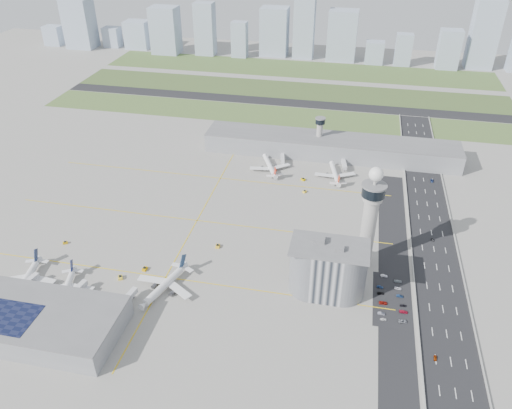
% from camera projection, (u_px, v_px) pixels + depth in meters
% --- Properties ---
extents(ground, '(1000.00, 1000.00, 0.00)m').
position_uv_depth(ground, '(244.00, 255.00, 307.17)').
color(ground, '#9E9C93').
extents(grass_strip_0, '(480.00, 50.00, 0.08)m').
position_uv_depth(grass_strip_0, '(276.00, 115.00, 496.62)').
color(grass_strip_0, '#506E34').
rests_on(grass_strip_0, ground).
extents(grass_strip_1, '(480.00, 60.00, 0.08)m').
position_uv_depth(grass_strip_1, '(287.00, 90.00, 558.62)').
color(grass_strip_1, '#425729').
rests_on(grass_strip_1, ground).
extents(grass_strip_2, '(480.00, 70.00, 0.08)m').
position_uv_depth(grass_strip_2, '(297.00, 69.00, 624.76)').
color(grass_strip_2, '#4D6B32').
rests_on(grass_strip_2, ground).
extents(runway, '(480.00, 22.00, 0.10)m').
position_uv_depth(runway, '(282.00, 102.00, 527.20)').
color(runway, black).
rests_on(runway, ground).
extents(highway, '(28.00, 500.00, 0.10)m').
position_uv_depth(highway, '(439.00, 280.00, 287.16)').
color(highway, black).
rests_on(highway, ground).
extents(barrier_left, '(0.60, 500.00, 1.20)m').
position_uv_depth(barrier_left, '(414.00, 276.00, 289.30)').
color(barrier_left, '#9E9E99').
rests_on(barrier_left, ground).
extents(barrier_right, '(0.60, 500.00, 1.20)m').
position_uv_depth(barrier_right, '(464.00, 283.00, 284.44)').
color(barrier_right, '#9E9E99').
rests_on(barrier_right, ground).
extents(landside_road, '(18.00, 260.00, 0.08)m').
position_uv_depth(landside_road, '(395.00, 286.00, 283.25)').
color(landside_road, black).
rests_on(landside_road, ground).
extents(parking_lot, '(20.00, 44.00, 0.10)m').
position_uv_depth(parking_lot, '(391.00, 299.00, 273.67)').
color(parking_lot, black).
rests_on(parking_lot, ground).
extents(taxiway_line_h_0, '(260.00, 0.60, 0.01)m').
position_uv_depth(taxiway_line_h_0, '(166.00, 277.00, 289.32)').
color(taxiway_line_h_0, yellow).
rests_on(taxiway_line_h_0, ground).
extents(taxiway_line_h_1, '(260.00, 0.60, 0.01)m').
position_uv_depth(taxiway_line_h_1, '(197.00, 220.00, 338.92)').
color(taxiway_line_h_1, yellow).
rests_on(taxiway_line_h_1, ground).
extents(taxiway_line_h_2, '(260.00, 0.60, 0.01)m').
position_uv_depth(taxiway_line_h_2, '(220.00, 178.00, 388.52)').
color(taxiway_line_h_2, yellow).
rests_on(taxiway_line_h_2, ground).
extents(taxiway_line_v, '(0.60, 260.00, 0.01)m').
position_uv_depth(taxiway_line_v, '(197.00, 220.00, 338.92)').
color(taxiway_line_v, yellow).
rests_on(taxiway_line_v, ground).
extents(control_tower, '(14.00, 14.00, 64.50)m').
position_uv_depth(control_tower, '(370.00, 214.00, 282.52)').
color(control_tower, '#ADAAA5').
rests_on(control_tower, ground).
extents(secondary_tower, '(8.60, 8.60, 31.90)m').
position_uv_depth(secondary_tower, '(319.00, 133.00, 415.89)').
color(secondary_tower, '#ADAAA5').
rests_on(secondary_tower, ground).
extents(admin_building, '(42.00, 24.00, 33.50)m').
position_uv_depth(admin_building, '(328.00, 269.00, 271.76)').
color(admin_building, '#B2B2B7').
rests_on(admin_building, ground).
extents(terminal_pier, '(210.00, 32.00, 15.80)m').
position_uv_depth(terminal_pier, '(330.00, 146.00, 418.34)').
color(terminal_pier, gray).
rests_on(terminal_pier, ground).
extents(near_terminal, '(84.00, 42.00, 13.00)m').
position_uv_depth(near_terminal, '(38.00, 321.00, 251.23)').
color(near_terminal, gray).
rests_on(near_terminal, ground).
extents(airplane_near_a, '(40.79, 45.59, 11.21)m').
position_uv_depth(airplane_near_a, '(24.00, 277.00, 280.95)').
color(airplane_near_a, white).
rests_on(airplane_near_a, ground).
extents(airplane_near_b, '(39.22, 42.99, 10.11)m').
position_uv_depth(airplane_near_b, '(65.00, 286.00, 275.32)').
color(airplane_near_b, white).
rests_on(airplane_near_b, ground).
extents(airplane_near_c, '(46.66, 50.89, 11.84)m').
position_uv_depth(airplane_near_c, '(163.00, 282.00, 276.81)').
color(airplane_near_c, white).
rests_on(airplane_near_c, ground).
extents(airplane_far_a, '(46.45, 49.47, 11.01)m').
position_uv_depth(airplane_far_a, '(270.00, 163.00, 398.04)').
color(airplane_far_a, white).
rests_on(airplane_far_a, ground).
extents(airplane_far_b, '(39.87, 44.14, 10.61)m').
position_uv_depth(airplane_far_b, '(335.00, 171.00, 387.79)').
color(airplane_far_b, white).
rests_on(airplane_far_b, ground).
extents(jet_bridge_near_0, '(5.39, 14.31, 5.70)m').
position_uv_depth(jet_bridge_near_0, '(20.00, 292.00, 274.85)').
color(jet_bridge_near_0, silver).
rests_on(jet_bridge_near_0, ground).
extents(jet_bridge_near_1, '(5.39, 14.31, 5.70)m').
position_uv_depth(jet_bridge_near_1, '(70.00, 299.00, 269.64)').
color(jet_bridge_near_1, silver).
rests_on(jet_bridge_near_1, ground).
extents(jet_bridge_near_2, '(5.39, 14.31, 5.70)m').
position_uv_depth(jet_bridge_near_2, '(121.00, 307.00, 264.43)').
color(jet_bridge_near_2, silver).
rests_on(jet_bridge_near_2, ground).
extents(jet_bridge_far_0, '(5.39, 14.31, 5.70)m').
position_uv_depth(jet_bridge_far_0, '(282.00, 156.00, 414.42)').
color(jet_bridge_far_0, silver).
rests_on(jet_bridge_far_0, ground).
extents(jet_bridge_far_1, '(5.39, 14.31, 5.70)m').
position_uv_depth(jet_bridge_far_1, '(343.00, 162.00, 405.73)').
color(jet_bridge_far_1, silver).
rests_on(jet_bridge_far_1, ground).
extents(tug_0, '(3.51, 3.20, 1.69)m').
position_uv_depth(tug_0, '(65.00, 243.00, 316.39)').
color(tug_0, '#D7A20B').
rests_on(tug_0, ground).
extents(tug_1, '(2.65, 3.57, 1.94)m').
position_uv_depth(tug_1, '(145.00, 269.00, 294.43)').
color(tug_1, '#E1A000').
rests_on(tug_1, ground).
extents(tug_2, '(3.75, 4.23, 2.04)m').
position_uv_depth(tug_2, '(120.00, 277.00, 287.84)').
color(tug_2, yellow).
rests_on(tug_2, ground).
extents(tug_3, '(2.70, 3.67, 2.01)m').
position_uv_depth(tug_3, '(218.00, 246.00, 313.17)').
color(tug_3, yellow).
rests_on(tug_3, ground).
extents(tug_4, '(3.97, 3.77, 1.90)m').
position_uv_depth(tug_4, '(303.00, 179.00, 385.25)').
color(tug_4, '#CFA900').
rests_on(tug_4, ground).
extents(tug_5, '(3.27, 3.64, 1.75)m').
position_uv_depth(tug_5, '(305.00, 191.00, 369.84)').
color(tug_5, yellow).
rests_on(tug_5, ground).
extents(car_lot_0, '(3.31, 1.67, 1.08)m').
position_uv_depth(car_lot_0, '(383.00, 319.00, 260.43)').
color(car_lot_0, white).
rests_on(car_lot_0, ground).
extents(car_lot_1, '(3.92, 1.39, 1.29)m').
position_uv_depth(car_lot_1, '(381.00, 313.00, 263.79)').
color(car_lot_1, gray).
rests_on(car_lot_1, ground).
extents(car_lot_2, '(4.73, 2.39, 1.28)m').
position_uv_depth(car_lot_2, '(383.00, 303.00, 270.57)').
color(car_lot_2, maroon).
rests_on(car_lot_2, ground).
extents(car_lot_3, '(4.05, 2.18, 1.12)m').
position_uv_depth(car_lot_3, '(381.00, 293.00, 277.17)').
color(car_lot_3, black).
rests_on(car_lot_3, ground).
extents(car_lot_4, '(3.87, 1.96, 1.26)m').
position_uv_depth(car_lot_4, '(380.00, 287.00, 281.48)').
color(car_lot_4, navy).
rests_on(car_lot_4, ground).
extents(car_lot_5, '(3.94, 1.51, 1.28)m').
position_uv_depth(car_lot_5, '(384.00, 276.00, 289.48)').
color(car_lot_5, white).
rests_on(car_lot_5, ground).
extents(car_lot_6, '(4.74, 2.74, 1.24)m').
position_uv_depth(car_lot_6, '(403.00, 321.00, 259.10)').
color(car_lot_6, gray).
rests_on(car_lot_6, ground).
extents(car_lot_7, '(4.57, 1.97, 1.31)m').
position_uv_depth(car_lot_7, '(403.00, 312.00, 264.84)').
color(car_lot_7, '#A7112C').
rests_on(car_lot_7, ground).
extents(car_lot_8, '(3.56, 1.72, 1.17)m').
position_uv_depth(car_lot_8, '(403.00, 305.00, 268.96)').
color(car_lot_8, black).
rests_on(car_lot_8, ground).
extents(car_lot_9, '(3.75, 1.38, 1.23)m').
position_uv_depth(car_lot_9, '(400.00, 296.00, 275.09)').
color(car_lot_9, '#14284C').
rests_on(car_lot_9, ground).
extents(car_lot_10, '(4.10, 2.24, 1.09)m').
position_uv_depth(car_lot_10, '(398.00, 288.00, 280.56)').
color(car_lot_10, silver).
rests_on(car_lot_10, ground).
extents(car_lot_11, '(4.48, 2.01, 1.27)m').
position_uv_depth(car_lot_11, '(398.00, 281.00, 285.48)').
color(car_lot_11, gray).
rests_on(car_lot_11, ground).
extents(car_hw_0, '(1.66, 3.54, 1.17)m').
position_uv_depth(car_hw_0, '(435.00, 358.00, 238.80)').
color(car_hw_0, '#8E2E06').
rests_on(car_hw_0, ground).
extents(car_hw_1, '(1.60, 3.43, 1.09)m').
position_uv_depth(car_hw_1, '(433.00, 240.00, 319.53)').
color(car_hw_1, black).
rests_on(car_hw_1, ground).
extents(car_hw_2, '(2.43, 4.80, 1.30)m').
position_uv_depth(car_hw_2, '(432.00, 181.00, 383.86)').
color(car_hw_2, navy).
rests_on(car_hw_2, ground).
extents(car_hw_4, '(1.98, 3.75, 1.22)m').
position_uv_depth(car_hw_4, '(410.00, 145.00, 438.16)').
color(car_hw_4, '#91929A').
rests_on(car_hw_4, ground).
extents(skyline_bldg_0, '(24.05, 19.24, 26.50)m').
position_uv_depth(skyline_bldg_0, '(54.00, 35.00, 714.31)').
color(skyline_bldg_0, '#9EADC1').
rests_on(skyline_bldg_0, ground).
extents(skyline_bldg_1, '(37.63, 30.10, 65.60)m').
position_uv_depth(skyline_bldg_1, '(80.00, 23.00, 692.38)').
color(skyline_bldg_1, '#9EADC1').
rests_on(skyline_bldg_1, ground).
extents(skyline_bldg_2, '(22.81, 18.25, 26.79)m').
position_uv_depth(skyline_bldg_2, '(112.00, 37.00, 706.20)').
color(skyline_bldg_2, '#9EADC1').
rests_on(skyline_bldg_2, ground).
extents(skyline_bldg_3, '(32.30, 25.84, 36.93)m').
position_uv_depth(skyline_bldg_3, '(138.00, 34.00, 697.75)').
color(skyline_bldg_3, '#9EADC1').
rests_on(skyline_bldg_3, ground).
extents(skyline_bldg_4, '(35.81, 28.65, 60.36)m').
position_uv_depth(skyline_bldg_4, '(165.00, 30.00, 669.77)').
color(skyline_bldg_4, '#9EADC1').
rests_on(skyline_bldg_4, ground).
extents(skyline_bldg_5, '(25.49, 20.39, 66.89)m').
position_uv_depth(skyline_bldg_5, '(205.00, 29.00, 662.27)').
color(skyline_bldg_5, '#9EADC1').
rests_on(skyline_bldg_5, ground).
extents(skyline_bldg_6, '(20.04, 16.03, 45.20)m').
position_uv_depth(skyline_bldg_6, '(240.00, 39.00, 658.38)').
color(skyline_bldg_6, '#9EADC1').
rests_on(skyline_bldg_6, ground).
extents(skyline_bldg_7, '(35.76, 28.61, 61.22)m').
position_uv_depth(skyline_bldg_7, '(274.00, 31.00, 662.28)').
color(skyline_bldg_7, '#9EADC1').
rests_on(skyline_bldg_7, ground).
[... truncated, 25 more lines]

